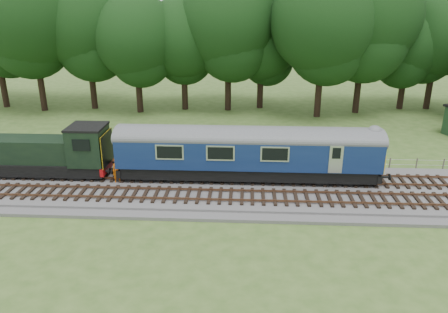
{
  "coord_description": "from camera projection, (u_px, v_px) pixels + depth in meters",
  "views": [
    {
      "loc": [
        3.02,
        -27.09,
        12.67
      ],
      "look_at": [
        1.49,
        1.4,
        2.0
      ],
      "focal_mm": 35.0,
      "sensor_mm": 36.0,
      "label": 1
    }
  ],
  "objects": [
    {
      "name": "track_south",
      "position": [
        199.0,
        195.0,
        28.29
      ],
      "size": [
        67.2,
        2.4,
        0.21
      ],
      "color": "black",
      "rests_on": "ballast"
    },
    {
      "name": "ballast",
      "position": [
        201.0,
        188.0,
        29.87
      ],
      "size": [
        70.0,
        7.0,
        0.35
      ],
      "primitive_type": "cube",
      "color": "#4C4C4F",
      "rests_on": "ground"
    },
    {
      "name": "fence",
      "position": [
        207.0,
        166.0,
        34.14
      ],
      "size": [
        64.0,
        0.12,
        1.0
      ],
      "primitive_type": null,
      "color": "#6B6054",
      "rests_on": "ground"
    },
    {
      "name": "track_north",
      "position": [
        203.0,
        177.0,
        31.09
      ],
      "size": [
        67.2,
        2.4,
        0.21
      ],
      "color": "black",
      "rests_on": "ballast"
    },
    {
      "name": "tree_line",
      "position": [
        221.0,
        110.0,
        50.51
      ],
      "size": [
        70.0,
        8.0,
        18.0
      ],
      "primitive_type": null,
      "color": "black",
      "rests_on": "ground"
    },
    {
      "name": "ground",
      "position": [
        201.0,
        190.0,
        29.93
      ],
      "size": [
        120.0,
        120.0,
        0.0
      ],
      "primitive_type": "plane",
      "color": "#3B5D22",
      "rests_on": "ground"
    },
    {
      "name": "dmu_railcar",
      "position": [
        248.0,
        149.0,
        30.17
      ],
      "size": [
        18.05,
        2.86,
        3.88
      ],
      "color": "black",
      "rests_on": "ground"
    },
    {
      "name": "shunter_loco",
      "position": [
        52.0,
        154.0,
        31.09
      ],
      "size": [
        8.91,
        2.6,
        3.38
      ],
      "color": "black",
      "rests_on": "ground"
    },
    {
      "name": "worker",
      "position": [
        117.0,
        170.0,
        30.16
      ],
      "size": [
        0.74,
        0.64,
        1.72
      ],
      "primitive_type": "imported",
      "rotation": [
        0.0,
        0.0,
        0.43
      ],
      "color": "orange",
      "rests_on": "ballast"
    }
  ]
}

